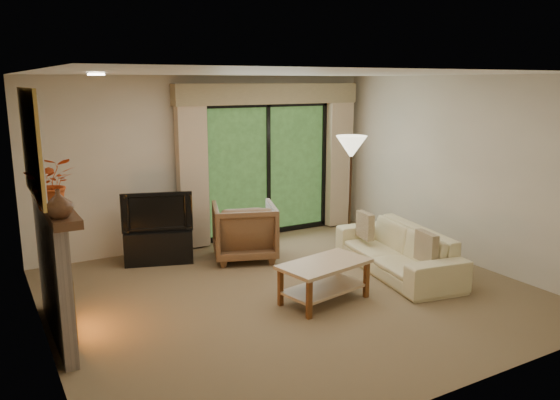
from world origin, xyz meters
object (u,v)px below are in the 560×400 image
sofa (397,250)px  coffee_table (324,282)px  armchair (244,231)px  media_console (159,246)px

sofa → coffee_table: size_ratio=1.97×
sofa → coffee_table: (-1.41, -0.35, -0.07)m
armchair → sofa: bearing=154.4°
sofa → armchair: bearing=-125.3°
media_console → armchair: size_ratio=1.04×
armchair → coffee_table: size_ratio=0.85×
media_console → armchair: (1.13, -0.46, 0.17)m
media_console → sofa: (2.64, -1.99, 0.07)m
coffee_table → armchair: bearing=82.5°
armchair → coffee_table: 1.90m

